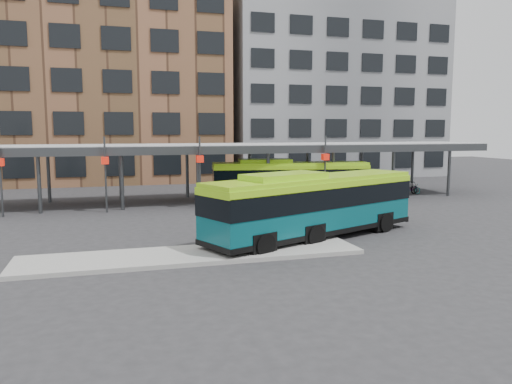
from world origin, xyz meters
The scene contains 9 objects.
ground centered at (0.00, 0.00, 0.00)m, with size 120.00×120.00×0.00m, color #28282B.
boarding_island centered at (-5.50, -3.00, 0.09)m, with size 14.00×3.00×0.18m, color gray.
canopy centered at (-0.06, 12.87, 3.91)m, with size 40.00×6.53×4.80m.
building_brick centered at (-10.00, 32.00, 11.00)m, with size 26.00×14.00×22.00m, color brown.
building_grey centered at (16.00, 32.00, 10.00)m, with size 24.00×14.00×20.00m, color slate.
bus_front centered at (0.63, -1.07, 1.70)m, with size 11.91×6.95×3.27m.
bus_rear centered at (3.88, 11.22, 1.62)m, with size 11.54×4.03×3.12m.
pedestrian centered at (-2.95, -3.55, 1.01)m, with size 0.46×0.66×1.64m.
bike_rack centered at (12.98, 12.13, 0.47)m, with size 5.44×1.67×1.07m.
Camera 1 is at (-8.61, -22.97, 5.21)m, focal length 35.00 mm.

